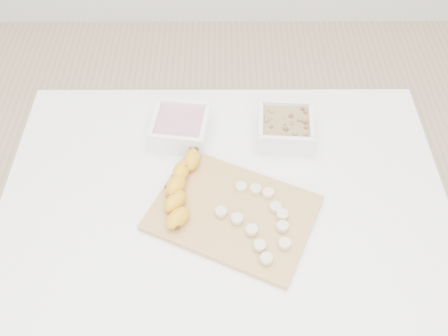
{
  "coord_description": "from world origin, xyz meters",
  "views": [
    {
      "loc": [
        -0.0,
        -0.66,
        1.66
      ],
      "look_at": [
        0.0,
        0.03,
        0.81
      ],
      "focal_mm": 40.0,
      "sensor_mm": 36.0,
      "label": 1
    }
  ],
  "objects_px": {
    "bowl_granola": "(285,128)",
    "cutting_board": "(233,213)",
    "table": "(224,219)",
    "bowl_yogurt": "(180,127)",
    "banana": "(181,189)"
  },
  "relations": [
    {
      "from": "banana",
      "to": "cutting_board",
      "type": "bearing_deg",
      "value": -2.6
    },
    {
      "from": "table",
      "to": "cutting_board",
      "type": "xyz_separation_m",
      "value": [
        0.02,
        -0.05,
        0.1
      ]
    },
    {
      "from": "bowl_yogurt",
      "to": "cutting_board",
      "type": "xyz_separation_m",
      "value": [
        0.12,
        -0.23,
        -0.02
      ]
    },
    {
      "from": "cutting_board",
      "to": "banana",
      "type": "distance_m",
      "value": 0.12
    },
    {
      "from": "bowl_yogurt",
      "to": "banana",
      "type": "relative_size",
      "value": 0.7
    },
    {
      "from": "bowl_yogurt",
      "to": "table",
      "type": "bearing_deg",
      "value": -59.75
    },
    {
      "from": "table",
      "to": "banana",
      "type": "height_order",
      "value": "banana"
    },
    {
      "from": "bowl_granola",
      "to": "banana",
      "type": "bearing_deg",
      "value": -142.6
    },
    {
      "from": "bowl_yogurt",
      "to": "cutting_board",
      "type": "relative_size",
      "value": 0.44
    },
    {
      "from": "bowl_yogurt",
      "to": "bowl_granola",
      "type": "distance_m",
      "value": 0.25
    },
    {
      "from": "bowl_yogurt",
      "to": "bowl_granola",
      "type": "height_order",
      "value": "same"
    },
    {
      "from": "table",
      "to": "bowl_granola",
      "type": "distance_m",
      "value": 0.27
    },
    {
      "from": "table",
      "to": "cutting_board",
      "type": "distance_m",
      "value": 0.12
    },
    {
      "from": "bowl_granola",
      "to": "banana",
      "type": "distance_m",
      "value": 0.31
    },
    {
      "from": "bowl_granola",
      "to": "cutting_board",
      "type": "xyz_separation_m",
      "value": [
        -0.13,
        -0.23,
        -0.02
      ]
    }
  ]
}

